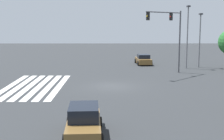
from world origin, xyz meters
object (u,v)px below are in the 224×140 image
(traffic_signal_mast, at_px, (171,29))
(car_0, at_px, (143,60))
(street_light_pole_a, at_px, (200,35))
(street_light_pole_b, at_px, (188,31))
(car_2, at_px, (84,122))

(traffic_signal_mast, xyz_separation_m, car_0, (-8.94, -2.23, -4.62))
(street_light_pole_a, relative_size, street_light_pole_b, 0.88)
(car_0, bearing_deg, street_light_pole_b, -130.92)
(car_0, distance_m, car_2, 29.72)
(car_2, height_order, street_light_pole_b, street_light_pole_b)
(street_light_pole_a, bearing_deg, car_0, -113.90)
(car_0, bearing_deg, street_light_pole_a, -117.43)
(street_light_pole_b, bearing_deg, street_light_pole_a, 114.65)
(street_light_pole_a, bearing_deg, car_2, -27.56)
(traffic_signal_mast, height_order, car_2, traffic_signal_mast)
(car_0, height_order, street_light_pole_b, street_light_pole_b)
(traffic_signal_mast, bearing_deg, car_2, 22.13)
(car_2, xyz_separation_m, street_light_pole_a, (-25.85, 13.49, 3.67))
(car_2, relative_size, street_light_pole_b, 0.55)
(traffic_signal_mast, distance_m, street_light_pole_b, 5.78)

